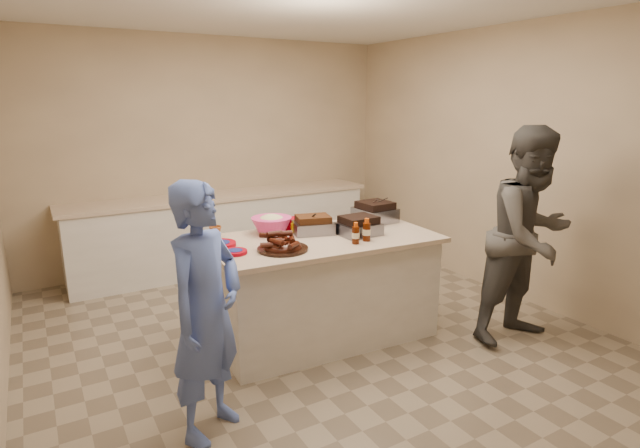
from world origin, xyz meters
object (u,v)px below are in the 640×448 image
coleslaw_bowl (272,233)px  bbq_bottle_a (366,241)px  rib_platter (283,250)px  roasting_pan (375,222)px  bbq_bottle_b (355,244)px  guest_blue (213,428)px  island (323,335)px  mustard_bottle (293,233)px  guest_gray (519,337)px  plastic_cup (216,237)px

coleslaw_bowl → bbq_bottle_a: 0.81m
rib_platter → coleslaw_bowl: size_ratio=1.13×
roasting_pan → bbq_bottle_b: bbq_bottle_b is taller
guest_blue → bbq_bottle_b: bearing=-16.9°
guest_blue → bbq_bottle_a: bearing=-17.5°
island → mustard_bottle: 0.93m
bbq_bottle_a → guest_gray: 1.61m
island → plastic_cup: 1.25m
rib_platter → bbq_bottle_b: bearing=-13.1°
roasting_pan → guest_blue: roasting_pan is taller
plastic_cup → mustard_bottle: bearing=-17.2°
coleslaw_bowl → plastic_cup: 0.47m
rib_platter → coleslaw_bowl: coleslaw_bowl is taller
bbq_bottle_b → guest_gray: 1.69m
guest_blue → roasting_pan: bearing=-8.6°
bbq_bottle_a → plastic_cup: bearing=144.9°
mustard_bottle → guest_gray: 2.14m
mustard_bottle → guest_gray: size_ratio=0.06×
rib_platter → coleslaw_bowl: 0.50m
plastic_cup → guest_gray: bearing=-30.8°
guest_gray → plastic_cup: bearing=150.2°
island → rib_platter: rib_platter is taller
coleslaw_bowl → guest_gray: size_ratio=0.19×
roasting_pan → coleslaw_bowl: (-1.00, 0.11, 0.00)m
island → bbq_bottle_a: 0.95m
coleslaw_bowl → bbq_bottle_b: size_ratio=1.99×
bbq_bottle_b → plastic_cup: bbq_bottle_b is taller
island → rib_platter: bearing=-156.5°
island → rib_platter: 1.00m
plastic_cup → guest_blue: size_ratio=0.06×
roasting_pan → guest_blue: size_ratio=0.21×
coleslaw_bowl → mustard_bottle: bearing=-25.2°
roasting_pan → guest_gray: 1.60m
guest_gray → island: bearing=149.7°
island → roasting_pan: (0.69, 0.22, 0.88)m
rib_platter → guest_blue: (-0.78, -0.58, -0.88)m
guest_blue → mustard_bottle: bearing=7.2°
island → coleslaw_bowl: 0.99m
guest_gray → guest_blue: bearing=178.1°
coleslaw_bowl → bbq_bottle_a: size_ratio=1.86×
coleslaw_bowl → mustard_bottle: coleslaw_bowl is taller
bbq_bottle_a → guest_blue: 1.78m
mustard_bottle → guest_gray: bearing=-35.3°
island → roasting_pan: bearing=21.4°
plastic_cup → island: bearing=-29.9°
roasting_pan → guest_gray: roasting_pan is taller
mustard_bottle → plastic_cup: 0.65m
bbq_bottle_b → mustard_bottle: 0.60m
bbq_bottle_a → plastic_cup: (-1.01, 0.71, 0.00)m
rib_platter → guest_blue: size_ratio=0.25×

